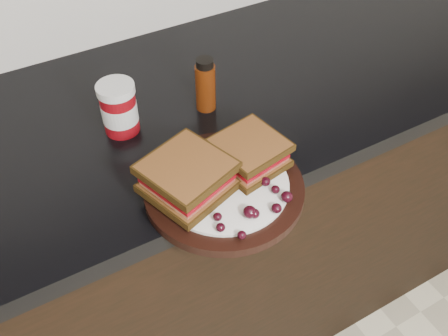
# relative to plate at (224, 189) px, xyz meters

# --- Properties ---
(base_cabinets) EXTENTS (3.96, 0.58, 0.86)m
(base_cabinets) POSITION_rel_plate_xyz_m (0.05, 0.27, -0.48)
(base_cabinets) COLOR black
(base_cabinets) RESTS_ON ground_plane
(countertop) EXTENTS (3.98, 0.60, 0.04)m
(countertop) POSITION_rel_plate_xyz_m (0.05, 0.27, -0.03)
(countertop) COLOR black
(countertop) RESTS_ON base_cabinets
(plate) EXTENTS (0.28, 0.28, 0.02)m
(plate) POSITION_rel_plate_xyz_m (0.00, 0.00, 0.00)
(plate) COLOR black
(plate) RESTS_ON countertop
(sandwich_left) EXTENTS (0.16, 0.16, 0.06)m
(sandwich_left) POSITION_rel_plate_xyz_m (-0.06, 0.02, 0.04)
(sandwich_left) COLOR brown
(sandwich_left) RESTS_ON plate
(sandwich_right) EXTENTS (0.13, 0.13, 0.05)m
(sandwich_right) POSITION_rel_plate_xyz_m (0.06, 0.02, 0.04)
(sandwich_right) COLOR brown
(sandwich_right) RESTS_ON plate
(grape_0) EXTENTS (0.02, 0.02, 0.02)m
(grape_0) POSITION_rel_plate_xyz_m (-0.09, -0.04, 0.02)
(grape_0) COLOR black
(grape_0) RESTS_ON plate
(grape_1) EXTENTS (0.01, 0.01, 0.01)m
(grape_1) POSITION_rel_plate_xyz_m (-0.05, -0.07, 0.02)
(grape_1) COLOR black
(grape_1) RESTS_ON plate
(grape_2) EXTENTS (0.02, 0.02, 0.01)m
(grape_2) POSITION_rel_plate_xyz_m (-0.06, -0.09, 0.02)
(grape_2) COLOR black
(grape_2) RESTS_ON plate
(grape_3) EXTENTS (0.01, 0.01, 0.01)m
(grape_3) POSITION_rel_plate_xyz_m (-0.03, -0.12, 0.02)
(grape_3) COLOR black
(grape_3) RESTS_ON plate
(grape_4) EXTENTS (0.02, 0.02, 0.02)m
(grape_4) POSITION_rel_plate_xyz_m (-0.00, -0.09, 0.03)
(grape_4) COLOR black
(grape_4) RESTS_ON plate
(grape_5) EXTENTS (0.02, 0.02, 0.02)m
(grape_5) POSITION_rel_plate_xyz_m (0.01, -0.09, 0.02)
(grape_5) COLOR black
(grape_5) RESTS_ON plate
(grape_6) EXTENTS (0.02, 0.02, 0.02)m
(grape_6) POSITION_rel_plate_xyz_m (0.04, -0.10, 0.02)
(grape_6) COLOR black
(grape_6) RESTS_ON plate
(grape_7) EXTENTS (0.02, 0.02, 0.02)m
(grape_7) POSITION_rel_plate_xyz_m (0.07, -0.09, 0.02)
(grape_7) COLOR black
(grape_7) RESTS_ON plate
(grape_8) EXTENTS (0.02, 0.02, 0.01)m
(grape_8) POSITION_rel_plate_xyz_m (0.06, -0.06, 0.02)
(grape_8) COLOR black
(grape_8) RESTS_ON plate
(grape_9) EXTENTS (0.02, 0.02, 0.02)m
(grape_9) POSITION_rel_plate_xyz_m (0.06, -0.04, 0.02)
(grape_9) COLOR black
(grape_9) RESTS_ON plate
(grape_10) EXTENTS (0.02, 0.02, 0.02)m
(grape_10) POSITION_rel_plate_xyz_m (0.08, 0.01, 0.02)
(grape_10) COLOR black
(grape_10) RESTS_ON plate
(grape_11) EXTENTS (0.02, 0.02, 0.02)m
(grape_11) POSITION_rel_plate_xyz_m (0.06, 0.02, 0.02)
(grape_11) COLOR black
(grape_11) RESTS_ON plate
(grape_12) EXTENTS (0.02, 0.02, 0.01)m
(grape_12) POSITION_rel_plate_xyz_m (0.07, 0.03, 0.02)
(grape_12) COLOR black
(grape_12) RESTS_ON plate
(grape_13) EXTENTS (0.02, 0.02, 0.02)m
(grape_13) POSITION_rel_plate_xyz_m (-0.05, 0.06, 0.02)
(grape_13) COLOR black
(grape_13) RESTS_ON plate
(grape_14) EXTENTS (0.01, 0.01, 0.01)m
(grape_14) POSITION_rel_plate_xyz_m (-0.07, 0.03, 0.02)
(grape_14) COLOR black
(grape_14) RESTS_ON plate
(grape_15) EXTENTS (0.02, 0.02, 0.02)m
(grape_15) POSITION_rel_plate_xyz_m (-0.06, 0.01, 0.02)
(grape_15) COLOR black
(grape_15) RESTS_ON plate
(grape_16) EXTENTS (0.02, 0.02, 0.02)m
(grape_16) POSITION_rel_plate_xyz_m (-0.10, -0.01, 0.02)
(grape_16) COLOR black
(grape_16) RESTS_ON plate
(grape_17) EXTENTS (0.02, 0.02, 0.02)m
(grape_17) POSITION_rel_plate_xyz_m (-0.05, 0.05, 0.02)
(grape_17) COLOR black
(grape_17) RESTS_ON plate
(grape_18) EXTENTS (0.02, 0.02, 0.02)m
(grape_18) POSITION_rel_plate_xyz_m (-0.09, 0.02, 0.02)
(grape_18) COLOR black
(grape_18) RESTS_ON plate
(grape_19) EXTENTS (0.02, 0.02, 0.02)m
(grape_19) POSITION_rel_plate_xyz_m (-0.09, 0.00, 0.02)
(grape_19) COLOR black
(grape_19) RESTS_ON plate
(condiment_jar) EXTENTS (0.09, 0.09, 0.11)m
(condiment_jar) POSITION_rel_plate_xyz_m (-0.09, 0.25, 0.04)
(condiment_jar) COLOR maroon
(condiment_jar) RESTS_ON countertop
(oil_bottle) EXTENTS (0.05, 0.05, 0.12)m
(oil_bottle) POSITION_rel_plate_xyz_m (0.09, 0.23, 0.05)
(oil_bottle) COLOR #4B1C07
(oil_bottle) RESTS_ON countertop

